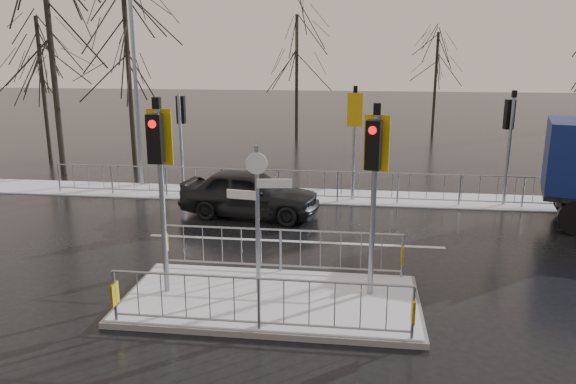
# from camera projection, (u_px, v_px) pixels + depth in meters

# --- Properties ---
(ground) EXTENTS (120.00, 120.00, 0.00)m
(ground) POSITION_uv_depth(u_px,v_px,m) (271.00, 303.00, 11.48)
(ground) COLOR black
(ground) RESTS_ON ground
(snow_verge) EXTENTS (30.00, 2.00, 0.04)m
(snow_verge) POSITION_uv_depth(u_px,v_px,m) (310.00, 196.00, 19.74)
(snow_verge) COLOR white
(snow_verge) RESTS_ON ground
(lane_markings) EXTENTS (8.00, 11.38, 0.01)m
(lane_markings) POSITION_uv_depth(u_px,v_px,m) (269.00, 310.00, 11.16)
(lane_markings) COLOR silver
(lane_markings) RESTS_ON ground
(traffic_island) EXTENTS (6.00, 3.04, 4.15)m
(traffic_island) POSITION_uv_depth(u_px,v_px,m) (271.00, 285.00, 11.39)
(traffic_island) COLOR #61615C
(traffic_island) RESTS_ON ground
(far_kerb_fixtures) EXTENTS (18.00, 0.65, 3.83)m
(far_kerb_fixtures) POSITION_uv_depth(u_px,v_px,m) (317.00, 171.00, 18.96)
(far_kerb_fixtures) COLOR gray
(far_kerb_fixtures) RESTS_ON ground
(car_far_lane) EXTENTS (4.48, 2.26, 1.46)m
(car_far_lane) POSITION_uv_depth(u_px,v_px,m) (250.00, 193.00, 17.27)
(car_far_lane) COLOR black
(car_far_lane) RESTS_ON ground
(tree_near_a) EXTENTS (4.75, 4.75, 8.97)m
(tree_near_a) POSITION_uv_depth(u_px,v_px,m) (48.00, 20.00, 21.84)
(tree_near_a) COLOR black
(tree_near_a) RESTS_ON ground
(tree_near_b) EXTENTS (4.00, 4.00, 7.55)m
(tree_near_b) POSITION_uv_depth(u_px,v_px,m) (127.00, 46.00, 23.21)
(tree_near_b) COLOR black
(tree_near_b) RESTS_ON ground
(tree_near_c) EXTENTS (3.50, 3.50, 6.61)m
(tree_near_c) POSITION_uv_depth(u_px,v_px,m) (40.00, 61.00, 24.88)
(tree_near_c) COLOR black
(tree_near_c) RESTS_ON ground
(tree_far_a) EXTENTS (3.75, 3.75, 7.08)m
(tree_far_a) POSITION_uv_depth(u_px,v_px,m) (297.00, 53.00, 31.67)
(tree_far_a) COLOR black
(tree_far_a) RESTS_ON ground
(tree_far_b) EXTENTS (3.25, 3.25, 6.14)m
(tree_far_b) POSITION_uv_depth(u_px,v_px,m) (437.00, 64.00, 32.75)
(tree_far_b) COLOR black
(tree_far_b) RESTS_ON ground
(street_lamp_left) EXTENTS (1.25, 0.18, 8.20)m
(street_lamp_left) POSITION_uv_depth(u_px,v_px,m) (136.00, 64.00, 20.29)
(street_lamp_left) COLOR gray
(street_lamp_left) RESTS_ON ground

